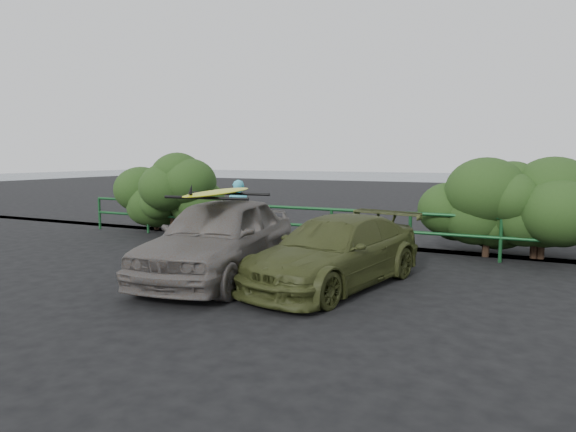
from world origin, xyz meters
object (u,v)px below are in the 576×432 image
at_px(olive_vehicle, 335,252).
at_px(surfboard, 219,192).
at_px(guardrail, 296,226).
at_px(sedan, 219,238).
at_px(man, 238,214).

bearing_deg(olive_vehicle, surfboard, -157.82).
height_order(guardrail, sedan, sedan).
height_order(olive_vehicle, man, man).
relative_size(olive_vehicle, man, 2.45).
relative_size(sedan, surfboard, 1.71).
bearing_deg(surfboard, olive_vehicle, 1.49).
bearing_deg(man, sedan, 90.97).
xyz_separation_m(sedan, man, (-1.37, 2.93, 0.09)).
distance_m(sedan, surfboard, 0.88).
relative_size(sedan, man, 2.62).
xyz_separation_m(guardrail, sedan, (0.19, -3.90, 0.26)).
bearing_deg(olive_vehicle, guardrail, 136.82).
relative_size(guardrail, surfboard, 5.19).
height_order(guardrail, man, man).
xyz_separation_m(guardrail, man, (-1.17, -0.97, 0.36)).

